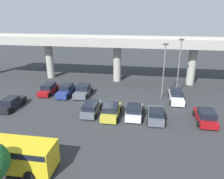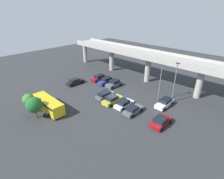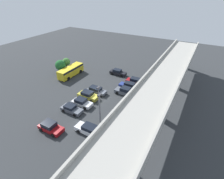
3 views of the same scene
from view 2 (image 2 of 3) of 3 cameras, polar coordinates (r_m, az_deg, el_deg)
The scene contains 17 objects.
ground_plane at distance 38.74m, azimuth 0.06°, elevation -2.94°, with size 113.25×113.25×0.00m, color #2D3033.
highway_overpass at distance 46.34m, azimuth 11.90°, elevation 10.04°, with size 54.26×6.08×8.12m.
parked_car_0 at distance 46.45m, azimuth -11.97°, elevation 2.52°, with size 1.98×4.62×1.54m.
parked_car_1 at distance 48.10m, azimuth -4.26°, elevation 3.87°, with size 2.00×4.44×1.53m.
parked_car_2 at distance 45.83m, azimuth -1.89°, elevation 2.85°, with size 1.97×4.81×1.66m.
parked_car_3 at distance 44.17m, azimuth 0.65°, elevation 1.97°, with size 2.21×4.38×1.72m.
parked_car_4 at distance 38.66m, azimuth -2.29°, elevation -1.80°, with size 2.03×4.54×1.51m.
parked_car_5 at distance 36.70m, azimuth 0.08°, elevation -3.34°, with size 2.19×4.69×1.62m.
parked_car_6 at distance 35.37m, azimuth 3.91°, elevation -4.68°, with size 2.16×4.40×1.53m.
parked_car_7 at distance 33.70m, azimuth 6.86°, elevation -6.62°, with size 2.12×4.47×1.41m.
parked_car_8 at distance 37.14m, azimuth 16.79°, elevation -4.16°, with size 2.06×4.86×1.60m.
parked_car_9 at distance 31.41m, azimuth 15.69°, elevation -9.98°, with size 2.23×4.44×1.62m.
shuttle_bus at distance 36.01m, azimuth -20.18°, elevation -4.35°, with size 8.19×2.73×2.48m.
lamp_post_near_aisle at distance 37.34m, azimuth 19.87°, elevation 2.86°, with size 0.70×0.35×8.68m.
lamp_post_mid_lot at distance 36.92m, azimuth 15.49°, elevation 2.81°, with size 0.70×0.35×8.19m.
tree_front_left at distance 35.83m, azimuth -25.57°, elevation -2.98°, with size 2.21×2.21×4.02m.
tree_front_centre at distance 33.95m, azimuth -24.11°, elevation -4.59°, with size 2.85×2.85×4.17m.
Camera 2 is at (23.54, -24.53, 18.58)m, focal length 28.00 mm.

